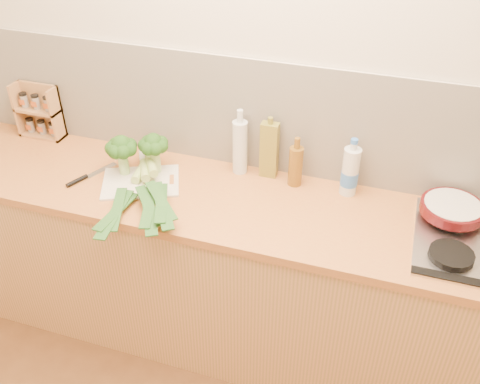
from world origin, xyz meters
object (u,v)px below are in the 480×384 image
object	(u,v)px
chopping_board	(141,182)
chefs_knife	(83,178)
spice_rack	(40,114)
skillet	(453,208)

from	to	relation	value
chopping_board	chefs_knife	size ratio (longest dim) A/B	1.32
spice_rack	chefs_knife	bearing A→B (deg)	-36.58
skillet	chopping_board	bearing A→B (deg)	-173.93
chefs_knife	skillet	size ratio (longest dim) A/B	0.69
chefs_knife	skillet	xyz separation A→B (m)	(1.63, 0.21, 0.05)
chopping_board	skillet	world-z (taller)	skillet
chopping_board	skillet	xyz separation A→B (m)	(1.36, 0.15, 0.06)
chefs_knife	skillet	distance (m)	1.64
skillet	spice_rack	bearing A→B (deg)	176.76
spice_rack	skillet	bearing A→B (deg)	-2.87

